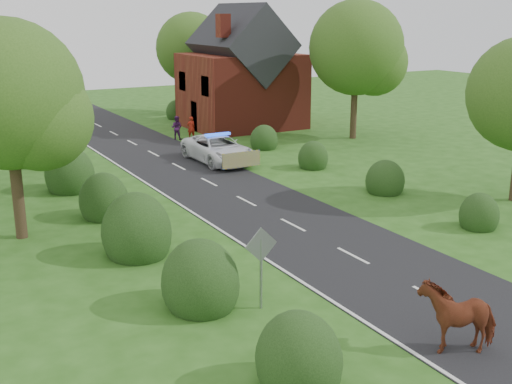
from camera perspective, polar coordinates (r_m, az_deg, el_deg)
ground at (r=20.77m, az=15.50°, el=-9.02°), size 120.00×120.00×0.00m
road at (r=32.37m, az=-3.43°, el=0.48°), size 6.00×70.00×0.02m
road_markings at (r=29.91m, az=-4.42°, el=-0.79°), size 4.96×70.00×0.01m
hedgerow_left at (r=26.92m, az=-12.80°, el=-1.41°), size 2.75×50.41×3.00m
hedgerow_right at (r=32.64m, az=10.01°, el=1.38°), size 2.10×45.78×2.10m
tree_left_a at (r=25.43m, az=-20.57°, el=7.60°), size 5.74×5.60×8.38m
tree_right_b at (r=44.83m, az=9.32°, el=12.22°), size 6.56×6.40×9.40m
tree_right_c at (r=55.96m, az=-5.44°, el=12.38°), size 6.15×6.00×8.58m
road_sign at (r=18.70m, az=0.45°, el=-5.71°), size 1.06×0.08×2.53m
house at (r=49.15m, az=-1.30°, el=10.19°), size 8.00×7.40×9.17m
cow at (r=17.79m, az=17.45°, el=-10.72°), size 2.48×1.89×1.56m
police_van at (r=37.61m, az=-3.39°, el=3.84°), size 2.63×5.71×1.72m
pedestrian_red at (r=44.89m, az=-5.79°, el=5.71°), size 0.59×0.41×1.56m
pedestrian_purple at (r=44.76m, az=-7.06°, el=5.69°), size 1.00×0.99×1.63m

